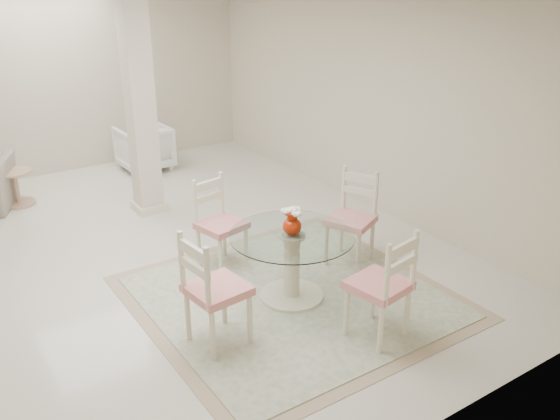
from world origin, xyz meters
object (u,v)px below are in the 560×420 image
dining_chair_south (386,279)px  column (140,108)px  dining_chair_north (217,216)px  red_vase (292,221)px  dining_table (292,266)px  dining_chair_east (354,211)px  armchair_white (144,148)px  side_table (16,189)px  dining_chair_west (209,283)px

dining_chair_south → column: bearing=-92.0°
column → dining_chair_north: (0.03, -1.86, -0.79)m
column → red_vase: column is taller
dining_table → red_vase: size_ratio=4.36×
dining_chair_east → armchair_white: 4.23m
column → dining_table: column is taller
column → dining_chair_north: bearing=-89.1°
dining_table → red_vase: red_vase is taller
column → dining_chair_east: column is taller
column → dining_chair_south: (0.55, -3.83, -0.76)m
dining_chair_north → armchair_white: bearing=68.9°
column → side_table: bearing=140.4°
red_vase → dining_chair_west: 1.04m
dining_chair_south → armchair_white: bearing=-100.7°
red_vase → dining_chair_east: size_ratio=0.24×
armchair_white → side_table: bearing=11.2°
dining_chair_east → dining_chair_south: (-0.72, -1.27, 0.00)m
dining_chair_east → dining_chair_west: bearing=-100.4°
dining_chair_west → side_table: 4.32m
dining_chair_west → dining_chair_south: dining_chair_west is taller
armchair_white → side_table: size_ratio=1.60×
dining_chair_south → dining_chair_east: bearing=-129.9°
column → side_table: column is taller
dining_chair_west → armchair_white: dining_chair_west is taller
red_vase → side_table: (-1.68, 3.99, -0.59)m
dining_chair_east → dining_chair_south: size_ratio=1.00×
dining_chair_north → armchair_white: (0.57, 3.46, -0.22)m
dining_table → dining_chair_south: bearing=-75.3°
dining_chair_west → dining_chair_south: size_ratio=1.02×
side_table → dining_chair_east: bearing=-54.4°
column → dining_chair_east: bearing=-63.6°
dining_chair_west → armchair_white: bearing=-21.7°
dining_chair_north → dining_chair_west: dining_chair_west is taller
dining_table → dining_chair_south: (0.26, -0.99, 0.24)m
column → dining_chair_north: column is taller
column → dining_chair_east: 2.97m
dining_chair_east → dining_chair_west: dining_chair_west is taller
dining_chair_north → side_table: bearing=103.4°
dining_chair_south → armchair_white: dining_chair_south is taller
dining_chair_east → dining_chair_north: bearing=-145.1°
column → red_vase: size_ratio=10.08×
column → side_table: size_ratio=5.76×
dining_table → dining_chair_east: 1.05m
dining_chair_east → column: bearing=-179.1°
red_vase → side_table: bearing=112.8°
dining_chair_east → dining_chair_north: (-1.24, 0.71, -0.02)m
dining_table → dining_chair_west: dining_chair_west is taller
dining_chair_east → side_table: dining_chair_east is taller
dining_chair_west → side_table: dining_chair_west is taller
dining_chair_north → dining_chair_south: 2.04m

